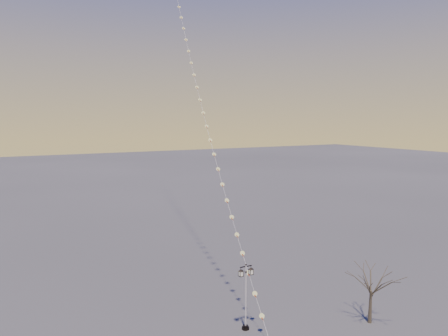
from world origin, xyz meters
TOP-DOWN VIEW (x-y plane):
  - street_lamp at (-1.00, 2.27)m, footprint 1.12×0.49m
  - bare_tree at (6.78, -0.99)m, footprint 2.45×2.45m
  - kite_train at (3.44, 20.78)m, footprint 8.73×41.91m

SIDE VIEW (x-z plane):
  - street_lamp at x=-1.00m, z-range 0.24..4.64m
  - bare_tree at x=6.78m, z-range 0.79..4.85m
  - kite_train at x=3.44m, z-range -0.08..46.91m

